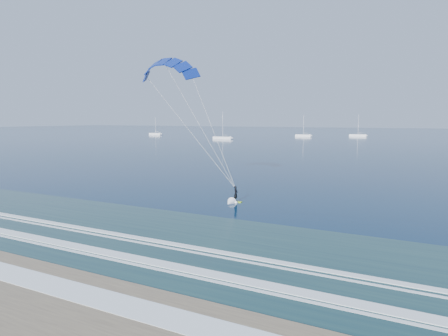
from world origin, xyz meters
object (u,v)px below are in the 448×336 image
sailboat_1 (303,135)px  sailboat_8 (156,134)px  kitesurfer_rig (197,121)px  sailboat_0 (223,138)px  sailboat_2 (358,135)px

sailboat_1 → sailboat_8: size_ratio=1.10×
kitesurfer_rig → sailboat_1: (-39.01, 177.99, -9.03)m
sailboat_0 → sailboat_8: size_ratio=1.22×
sailboat_1 → sailboat_8: bearing=-168.1°
kitesurfer_rig → sailboat_2: size_ratio=1.48×
sailboat_1 → sailboat_2: sailboat_2 is taller
sailboat_2 → sailboat_8: (-115.06, -35.23, -0.01)m
kitesurfer_rig → sailboat_2: kitesurfer_rig is taller
sailboat_0 → sailboat_1: bearing=58.4°
sailboat_0 → sailboat_2: sailboat_0 is taller
sailboat_2 → sailboat_8: sailboat_2 is taller
sailboat_0 → sailboat_2: size_ratio=1.09×
sailboat_1 → sailboat_8: 90.31m
kitesurfer_rig → sailboat_2: (-12.33, 194.65, -9.03)m
sailboat_1 → kitesurfer_rig: bearing=-77.6°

